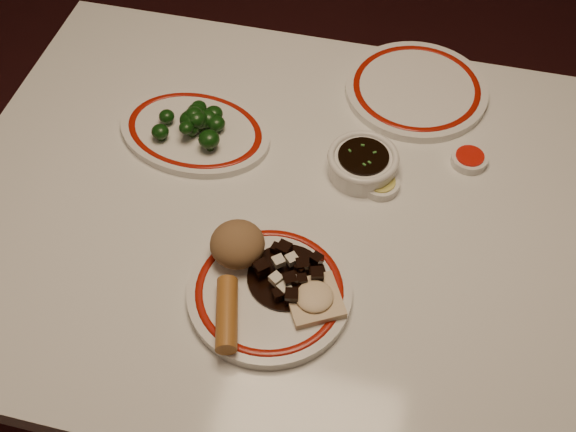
# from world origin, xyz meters

# --- Properties ---
(ground) EXTENTS (7.00, 7.00, 0.00)m
(ground) POSITION_xyz_m (0.00, 0.00, 0.00)
(ground) COLOR black
(ground) RESTS_ON ground
(dining_table) EXTENTS (1.20, 0.90, 0.75)m
(dining_table) POSITION_xyz_m (0.00, 0.00, 0.66)
(dining_table) COLOR white
(dining_table) RESTS_ON ground
(main_plate) EXTENTS (0.25, 0.25, 0.02)m
(main_plate) POSITION_xyz_m (-0.01, -0.18, 0.76)
(main_plate) COLOR white
(main_plate) RESTS_ON dining_table
(rice_mound) EXTENTS (0.09, 0.09, 0.06)m
(rice_mound) POSITION_xyz_m (-0.07, -0.13, 0.80)
(rice_mound) COLOR olive
(rice_mound) RESTS_ON main_plate
(spring_roll) EXTENTS (0.06, 0.12, 0.03)m
(spring_roll) POSITION_xyz_m (-0.06, -0.24, 0.78)
(spring_roll) COLOR #B16E2B
(spring_roll) RESTS_ON main_plate
(fried_wonton) EXTENTS (0.11, 0.11, 0.02)m
(fried_wonton) POSITION_xyz_m (0.06, -0.18, 0.78)
(fried_wonton) COLOR beige
(fried_wonton) RESTS_ON main_plate
(stirfry_heap) EXTENTS (0.12, 0.12, 0.03)m
(stirfry_heap) POSITION_xyz_m (0.02, -0.15, 0.78)
(stirfry_heap) COLOR black
(stirfry_heap) RESTS_ON main_plate
(broccoli_plate) EXTENTS (0.31, 0.27, 0.02)m
(broccoli_plate) POSITION_xyz_m (-0.23, 0.12, 0.76)
(broccoli_plate) COLOR white
(broccoli_plate) RESTS_ON dining_table
(broccoli_pile) EXTENTS (0.13, 0.11, 0.05)m
(broccoli_pile) POSITION_xyz_m (-0.22, 0.12, 0.79)
(broccoli_pile) COLOR #23471C
(broccoli_pile) RESTS_ON broccoli_plate
(soy_bowl) EXTENTS (0.12, 0.12, 0.04)m
(soy_bowl) POSITION_xyz_m (0.08, 0.11, 0.77)
(soy_bowl) COLOR white
(soy_bowl) RESTS_ON dining_table
(sweet_sour_dish) EXTENTS (0.06, 0.06, 0.02)m
(sweet_sour_dish) POSITION_xyz_m (0.26, 0.17, 0.76)
(sweet_sour_dish) COLOR white
(sweet_sour_dish) RESTS_ON dining_table
(mustard_dish) EXTENTS (0.06, 0.06, 0.02)m
(mustard_dish) POSITION_xyz_m (0.12, 0.08, 0.76)
(mustard_dish) COLOR white
(mustard_dish) RESTS_ON dining_table
(far_plate) EXTENTS (0.34, 0.34, 0.02)m
(far_plate) POSITION_xyz_m (0.15, 0.33, 0.76)
(far_plate) COLOR white
(far_plate) RESTS_ON dining_table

